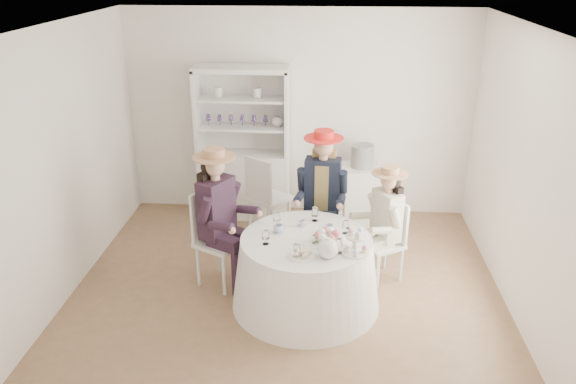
{
  "coord_description": "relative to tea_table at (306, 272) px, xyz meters",
  "views": [
    {
      "loc": [
        0.39,
        -5.15,
        3.29
      ],
      "look_at": [
        0.0,
        0.1,
        1.05
      ],
      "focal_mm": 35.0,
      "sensor_mm": 36.0,
      "label": 1
    }
  ],
  "objects": [
    {
      "name": "side_table",
      "position": [
        0.62,
        1.96,
        0.02
      ],
      "size": [
        0.58,
        0.58,
        0.77
      ],
      "primitive_type": "cube",
      "rotation": [
        0.0,
        0.0,
        0.18
      ],
      "color": "silver",
      "rests_on": "ground"
    },
    {
      "name": "hatbox",
      "position": [
        0.62,
        1.96,
        0.55
      ],
      "size": [
        0.37,
        0.37,
        0.29
      ],
      "primitive_type": "cylinder",
      "rotation": [
        0.0,
        0.0,
        0.36
      ],
      "color": "black",
      "rests_on": "side_table"
    },
    {
      "name": "guest_mid",
      "position": [
        0.14,
        0.96,
        0.5
      ],
      "size": [
        0.57,
        0.59,
        1.54
      ],
      "rotation": [
        0.0,
        0.0,
        -0.1
      ],
      "color": "silver",
      "rests_on": "ground"
    },
    {
      "name": "table_teapot",
      "position": [
        0.21,
        -0.34,
        0.46
      ],
      "size": [
        0.27,
        0.19,
        0.2
      ],
      "rotation": [
        0.0,
        0.0,
        -0.33
      ],
      "color": "white",
      "rests_on": "tea_table"
    },
    {
      "name": "flower_bowl",
      "position": [
        0.21,
        -0.01,
        0.4
      ],
      "size": [
        0.2,
        0.2,
        0.05
      ],
      "primitive_type": "imported",
      "rotation": [
        0.0,
        0.0,
        0.06
      ],
      "color": "white",
      "rests_on": "tea_table"
    },
    {
      "name": "flower_arrangement",
      "position": [
        0.19,
        -0.11,
        0.47
      ],
      "size": [
        0.2,
        0.21,
        0.08
      ],
      "rotation": [
        0.0,
        0.0,
        -0.14
      ],
      "color": "#D26972",
      "rests_on": "tea_table"
    },
    {
      "name": "wall_right",
      "position": [
        2.04,
        0.31,
        0.98
      ],
      "size": [
        0.0,
        4.5,
        4.5
      ],
      "primitive_type": "plane",
      "rotation": [
        1.57,
        0.0,
        -1.57
      ],
      "color": "white",
      "rests_on": "ground"
    },
    {
      "name": "ground",
      "position": [
        -0.21,
        0.31,
        -0.37
      ],
      "size": [
        4.5,
        4.5,
        0.0
      ],
      "primitive_type": "plane",
      "color": "brown",
      "rests_on": "ground"
    },
    {
      "name": "stemware_set",
      "position": [
        -0.0,
        0.0,
        0.45
      ],
      "size": [
        0.84,
        0.88,
        0.15
      ],
      "color": "white",
      "rests_on": "tea_table"
    },
    {
      "name": "guest_right",
      "position": [
        0.8,
        0.54,
        0.37
      ],
      "size": [
        0.56,
        0.51,
        1.3
      ],
      "rotation": [
        0.0,
        0.0,
        -1.05
      ],
      "color": "silver",
      "rests_on": "ground"
    },
    {
      "name": "teacup_c",
      "position": [
        0.22,
        0.16,
        0.41
      ],
      "size": [
        0.1,
        0.1,
        0.07
      ],
      "primitive_type": "imported",
      "rotation": [
        0.0,
        0.0,
        -0.24
      ],
      "color": "white",
      "rests_on": "tea_table"
    },
    {
      "name": "wall_back",
      "position": [
        -0.21,
        2.31,
        0.98
      ],
      "size": [
        4.5,
        0.0,
        4.5
      ],
      "primitive_type": "plane",
      "rotation": [
        1.57,
        0.0,
        0.0
      ],
      "color": "white",
      "rests_on": "ground"
    },
    {
      "name": "spare_chair",
      "position": [
        -0.57,
        1.45,
        0.2
      ],
      "size": [
        0.61,
        0.61,
        1.05
      ],
      "rotation": [
        0.0,
        0.0,
        2.53
      ],
      "color": "silver",
      "rests_on": "ground"
    },
    {
      "name": "tea_table",
      "position": [
        0.0,
        0.0,
        0.0
      ],
      "size": [
        1.49,
        1.49,
        0.74
      ],
      "rotation": [
        0.0,
        0.0,
        0.08
      ],
      "color": "white",
      "rests_on": "ground"
    },
    {
      "name": "wall_left",
      "position": [
        -2.46,
        0.31,
        0.98
      ],
      "size": [
        0.0,
        4.5,
        4.5
      ],
      "primitive_type": "plane",
      "rotation": [
        1.57,
        0.0,
        1.57
      ],
      "color": "white",
      "rests_on": "ground"
    },
    {
      "name": "wall_front",
      "position": [
        -0.21,
        -1.69,
        0.98
      ],
      "size": [
        4.5,
        0.0,
        4.5
      ],
      "primitive_type": "plane",
      "rotation": [
        -1.57,
        0.0,
        0.0
      ],
      "color": "white",
      "rests_on": "ground"
    },
    {
      "name": "teacup_b",
      "position": [
        -0.06,
        0.27,
        0.4
      ],
      "size": [
        0.07,
        0.07,
        0.06
      ],
      "primitive_type": "imported",
      "rotation": [
        0.0,
        0.0,
        -0.06
      ],
      "color": "white",
      "rests_on": "tea_table"
    },
    {
      "name": "hutch",
      "position": [
        -0.91,
        2.08,
        0.35
      ],
      "size": [
        1.27,
        0.66,
        2.01
      ],
      "rotation": [
        0.0,
        0.0,
        0.19
      ],
      "color": "silver",
      "rests_on": "ground"
    },
    {
      "name": "guest_left",
      "position": [
        -0.91,
        0.32,
        0.49
      ],
      "size": [
        0.65,
        0.59,
        1.52
      ],
      "rotation": [
        0.0,
        0.0,
        1.08
      ],
      "color": "silver",
      "rests_on": "ground"
    },
    {
      "name": "cupcake_stand",
      "position": [
        0.46,
        -0.25,
        0.46
      ],
      "size": [
        0.25,
        0.25,
        0.24
      ],
      "rotation": [
        0.0,
        0.0,
        -0.23
      ],
      "color": "white",
      "rests_on": "tea_table"
    },
    {
      "name": "ceiling",
      "position": [
        -0.21,
        0.31,
        2.33
      ],
      "size": [
        4.5,
        4.5,
        0.0
      ],
      "primitive_type": "plane",
      "rotation": [
        3.14,
        0.0,
        0.0
      ],
      "color": "white",
      "rests_on": "wall_back"
    },
    {
      "name": "sandwich_plate",
      "position": [
        -0.02,
        -0.34,
        0.39
      ],
      "size": [
        0.26,
        0.26,
        0.06
      ],
      "rotation": [
        0.0,
        0.0,
        0.38
      ],
      "color": "white",
      "rests_on": "tea_table"
    },
    {
      "name": "teacup_a",
      "position": [
        -0.28,
        0.1,
        0.41
      ],
      "size": [
        0.11,
        0.11,
        0.08
      ],
      "primitive_type": "imported",
      "rotation": [
        0.0,
        0.0,
        -0.14
      ],
      "color": "white",
      "rests_on": "tea_table"
    }
  ]
}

